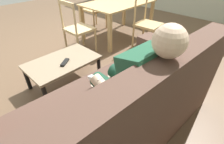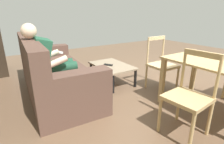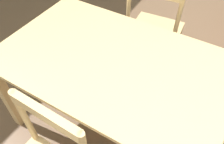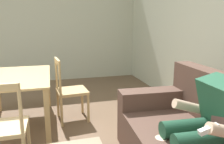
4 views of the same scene
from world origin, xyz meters
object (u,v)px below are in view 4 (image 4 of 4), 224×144
person_lounging (209,121)px  dining_chair_facing_couch (3,129)px  dining_table (17,83)px  dining_chair_near_wall (70,91)px

person_lounging → dining_chair_facing_couch: bearing=-111.7°
person_lounging → dining_table: bearing=-134.9°
dining_table → dining_chair_facing_couch: 1.04m
dining_chair_near_wall → dining_chair_facing_couch: bearing=-34.8°
dining_chair_facing_couch → person_lounging: bearing=68.3°
person_lounging → dining_chair_near_wall: person_lounging is taller
person_lounging → dining_table: 2.42m
person_lounging → dining_table: (-1.71, -1.71, 0.01)m
dining_table → dining_chair_facing_couch: size_ratio=1.52×
dining_chair_near_wall → dining_table: bearing=-90.2°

